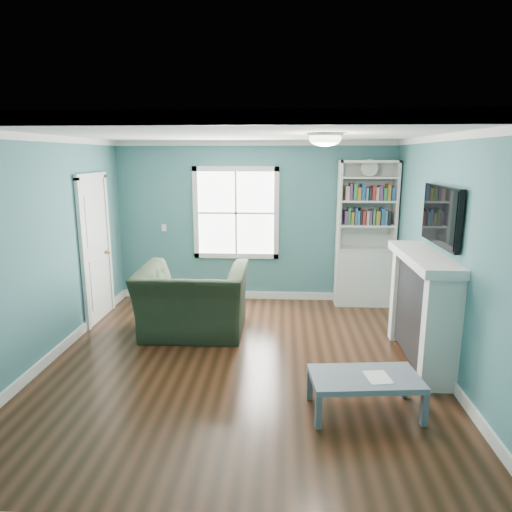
{
  "coord_description": "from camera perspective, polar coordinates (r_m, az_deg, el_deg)",
  "views": [
    {
      "loc": [
        0.47,
        -4.89,
        2.37
      ],
      "look_at": [
        0.15,
        0.4,
        1.2
      ],
      "focal_mm": 32.0,
      "sensor_mm": 36.0,
      "label": 1
    }
  ],
  "objects": [
    {
      "name": "floor",
      "position": [
        5.45,
        -1.89,
        -13.32
      ],
      "size": [
        5.0,
        5.0,
        0.0
      ],
      "primitive_type": "plane",
      "color": "black",
      "rests_on": "ground"
    },
    {
      "name": "room_walls",
      "position": [
        4.97,
        -2.02,
        3.33
      ],
      "size": [
        5.0,
        5.0,
        5.0
      ],
      "color": "#3F727B",
      "rests_on": "ground"
    },
    {
      "name": "trim",
      "position": [
        5.04,
        -1.99,
        -0.55
      ],
      "size": [
        4.5,
        5.0,
        2.6
      ],
      "color": "white",
      "rests_on": "ground"
    },
    {
      "name": "window",
      "position": [
        7.47,
        -2.52,
        5.38
      ],
      "size": [
        1.4,
        0.06,
        1.5
      ],
      "color": "white",
      "rests_on": "room_walls"
    },
    {
      "name": "bookshelf",
      "position": [
        7.44,
        13.43,
        0.92
      ],
      "size": [
        0.9,
        0.35,
        2.31
      ],
      "color": "silver",
      "rests_on": "ground"
    },
    {
      "name": "fireplace",
      "position": [
        5.61,
        20.06,
        -6.33
      ],
      "size": [
        0.44,
        1.58,
        1.3
      ],
      "color": "black",
      "rests_on": "ground"
    },
    {
      "name": "tv",
      "position": [
        5.41,
        22.15,
        4.7
      ],
      "size": [
        0.06,
        1.1,
        0.65
      ],
      "primitive_type": "cube",
      "color": "black",
      "rests_on": "fireplace"
    },
    {
      "name": "door",
      "position": [
        6.96,
        -19.39,
        1.01
      ],
      "size": [
        0.12,
        0.98,
        2.17
      ],
      "color": "silver",
      "rests_on": "ground"
    },
    {
      "name": "ceiling_fixture",
      "position": [
        5.01,
        8.65,
        14.38
      ],
      "size": [
        0.38,
        0.38,
        0.15
      ],
      "color": "white",
      "rests_on": "room_walls"
    },
    {
      "name": "light_switch",
      "position": [
        7.72,
        -11.42,
        3.5
      ],
      "size": [
        0.08,
        0.01,
        0.12
      ],
      "primitive_type": "cube",
      "color": "white",
      "rests_on": "room_walls"
    },
    {
      "name": "recliner",
      "position": [
        6.17,
        -7.91,
        -4.19
      ],
      "size": [
        1.41,
        0.92,
        1.23
      ],
      "primitive_type": "imported",
      "rotation": [
        0.0,
        0.0,
        -3.14
      ],
      "color": "black",
      "rests_on": "ground"
    },
    {
      "name": "coffee_table",
      "position": [
        4.52,
        13.47,
        -14.9
      ],
      "size": [
        1.06,
        0.65,
        0.37
      ],
      "rotation": [
        0.0,
        0.0,
        0.1
      ],
      "color": "#535A64",
      "rests_on": "ground"
    },
    {
      "name": "paper_sheet",
      "position": [
        4.5,
        15.0,
        -14.42
      ],
      "size": [
        0.25,
        0.29,
        0.0
      ],
      "primitive_type": "cube",
      "rotation": [
        0.0,
        0.0,
        0.16
      ],
      "color": "white",
      "rests_on": "coffee_table"
    }
  ]
}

